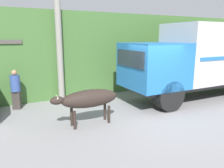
{
  "coord_description": "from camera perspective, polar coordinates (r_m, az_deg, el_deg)",
  "views": [
    {
      "loc": [
        -4.64,
        -5.92,
        2.79
      ],
      "look_at": [
        -1.28,
        0.75,
        1.16
      ],
      "focal_mm": 35.0,
      "sensor_mm": 36.0,
      "label": 1
    }
  ],
  "objects": [
    {
      "name": "brown_cow",
      "position": [
        6.96,
        -6.03,
        -3.92
      ],
      "size": [
        2.19,
        0.57,
        1.15
      ],
      "rotation": [
        0.0,
        0.0,
        -0.02
      ],
      "color": "#2D231E",
      "rests_on": "ground_plane"
    },
    {
      "name": "hillside_embankment",
      "position": [
        13.52,
        -6.7,
        8.64
      ],
      "size": [
        32.0,
        6.16,
        3.9
      ],
      "color": "#426B33",
      "rests_on": "ground_plane"
    },
    {
      "name": "pedestrian_on_hill",
      "position": [
        9.21,
        -23.87,
        -0.99
      ],
      "size": [
        0.47,
        0.47,
        1.55
      ],
      "rotation": [
        0.0,
        0.0,
        2.73
      ],
      "color": "#38332D",
      "rests_on": "ground_plane"
    },
    {
      "name": "utility_pole",
      "position": [
        9.59,
        -13.97,
        16.67
      ],
      "size": [
        0.9,
        0.26,
        6.96
      ],
      "color": "gray",
      "rests_on": "ground_plane"
    },
    {
      "name": "ground_plane",
      "position": [
        8.02,
        10.74,
        -8.29
      ],
      "size": [
        60.0,
        60.0,
        0.0
      ],
      "primitive_type": "plane",
      "color": "gray"
    },
    {
      "name": "cargo_truck",
      "position": [
        10.88,
        22.79,
        6.4
      ],
      "size": [
        7.38,
        2.25,
        3.35
      ],
      "rotation": [
        0.0,
        0.0,
        0.05
      ],
      "color": "#2D2D2D",
      "rests_on": "ground_plane"
    }
  ]
}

